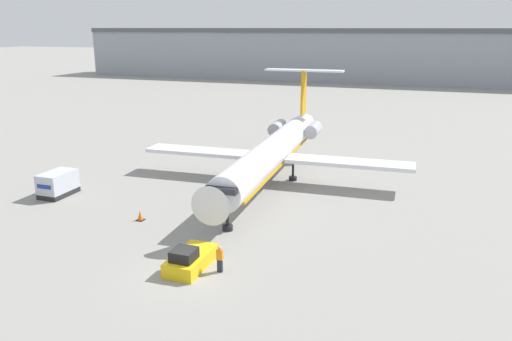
{
  "coord_description": "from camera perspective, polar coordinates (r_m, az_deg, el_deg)",
  "views": [
    {
      "loc": [
        13.57,
        -24.99,
        14.78
      ],
      "look_at": [
        0.0,
        13.3,
        3.08
      ],
      "focal_mm": 35.0,
      "sensor_mm": 36.0,
      "label": 1
    }
  ],
  "objects": [
    {
      "name": "worker_near_tug",
      "position": [
        31.62,
        -4.15,
        -9.98
      ],
      "size": [
        0.4,
        0.25,
        1.75
      ],
      "color": "#232838",
      "rests_on": "ground"
    },
    {
      "name": "terminal_building",
      "position": [
        145.82,
        14.5,
        12.63
      ],
      "size": [
        180.0,
        16.8,
        14.54
      ],
      "color": "#8C939E",
      "rests_on": "ground"
    },
    {
      "name": "luggage_cart",
      "position": [
        48.74,
        -21.7,
        -1.42
      ],
      "size": [
        2.08,
        3.46,
        2.19
      ],
      "color": "#232326",
      "rests_on": "ground"
    },
    {
      "name": "pushback_tug",
      "position": [
        32.47,
        -7.51,
        -10.02
      ],
      "size": [
        2.03,
        4.16,
        1.61
      ],
      "color": "yellow",
      "rests_on": "ground"
    },
    {
      "name": "traffic_cone_left",
      "position": [
        40.78,
        -13.1,
        -5.04
      ],
      "size": [
        0.61,
        0.61,
        0.82
      ],
      "color": "black",
      "rests_on": "ground"
    },
    {
      "name": "ground_plane",
      "position": [
        32.05,
        -8.13,
        -11.57
      ],
      "size": [
        600.0,
        600.0,
        0.0
      ],
      "primitive_type": "plane",
      "color": "gray"
    },
    {
      "name": "airplane_main",
      "position": [
        48.93,
        1.96,
        2.26
      ],
      "size": [
        26.98,
        31.64,
        9.87
      ],
      "color": "silver",
      "rests_on": "ground"
    }
  ]
}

